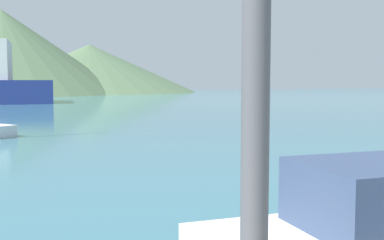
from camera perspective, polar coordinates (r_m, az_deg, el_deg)
hill_central at (r=100.29m, az=-21.62°, el=7.54°), size 47.45×47.45×16.22m
hill_east at (r=107.95m, az=-12.06°, el=6.00°), size 46.49×46.49×10.39m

